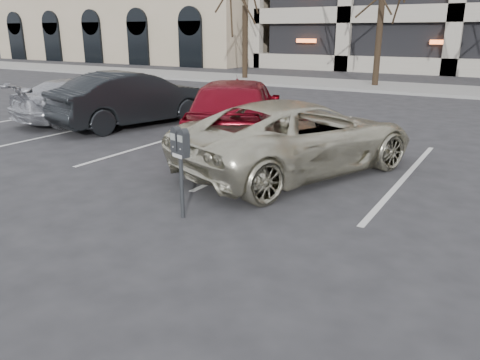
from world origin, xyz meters
The scene contains 8 objects.
ground centered at (0.00, 0.00, 0.00)m, with size 140.00×140.00×0.00m, color #28282B.
sidewalk centered at (0.00, 16.00, 0.06)m, with size 80.00×4.00×0.12m, color gray.
stall_lines centered at (-1.40, 2.30, 0.01)m, with size 16.90×5.20×0.00m.
parking_meter centered at (-0.84, -1.24, 0.96)m, with size 0.34×0.21×1.25m.
suv_silver centered at (-0.41, 1.67, 0.66)m, with size 3.80×5.24×1.33m.
car_red centered at (-2.46, 2.83, 0.80)m, with size 1.89×4.70×1.60m, color maroon.
car_dark centered at (-6.13, 3.47, 0.73)m, with size 1.55×4.45×1.47m, color black.
car_silver centered at (-7.76, 3.30, 0.61)m, with size 1.71×4.21×1.22m, color #B9BBC1.
Camera 1 is at (2.99, -6.04, 2.49)m, focal length 35.00 mm.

